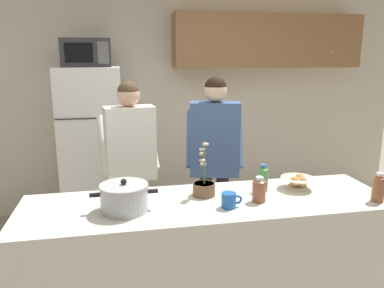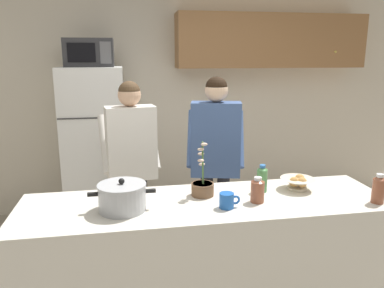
{
  "view_description": "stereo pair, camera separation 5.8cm",
  "coord_description": "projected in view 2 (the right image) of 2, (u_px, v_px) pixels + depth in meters",
  "views": [
    {
      "loc": [
        -0.55,
        -2.22,
        1.84
      ],
      "look_at": [
        0.0,
        0.55,
        1.17
      ],
      "focal_mm": 35.48,
      "sensor_mm": 36.0,
      "label": 1
    },
    {
      "loc": [
        -0.49,
        -2.23,
        1.84
      ],
      "look_at": [
        0.0,
        0.55,
        1.17
      ],
      "focal_mm": 35.48,
      "sensor_mm": 36.0,
      "label": 2
    }
  ],
  "objects": [
    {
      "name": "back_wall_unit",
      "position": [
        186.0,
        89.0,
        4.52
      ],
      "size": [
        6.0,
        0.48,
        2.6
      ],
      "color": "beige",
      "rests_on": "ground"
    },
    {
      "name": "kitchen_island",
      "position": [
        206.0,
        265.0,
        2.54
      ],
      "size": [
        2.38,
        0.68,
        0.92
      ],
      "primitive_type": "cube",
      "color": "silver",
      "rests_on": "ground"
    },
    {
      "name": "refrigerator",
      "position": [
        95.0,
        148.0,
        4.08
      ],
      "size": [
        0.64,
        0.68,
        1.72
      ],
      "color": "white",
      "rests_on": "ground"
    },
    {
      "name": "microwave",
      "position": [
        89.0,
        53.0,
        3.83
      ],
      "size": [
        0.48,
        0.37,
        0.28
      ],
      "color": "#2D2D30",
      "rests_on": "refrigerator"
    },
    {
      "name": "person_near_pot",
      "position": [
        131.0,
        153.0,
        3.25
      ],
      "size": [
        0.54,
        0.47,
        1.63
      ],
      "color": "black",
      "rests_on": "ground"
    },
    {
      "name": "person_by_sink",
      "position": [
        216.0,
        149.0,
        3.29
      ],
      "size": [
        0.57,
        0.5,
        1.66
      ],
      "color": "black",
      "rests_on": "ground"
    },
    {
      "name": "cooking_pot",
      "position": [
        122.0,
        197.0,
        2.28
      ],
      "size": [
        0.4,
        0.29,
        0.2
      ],
      "color": "#ADAFB5",
      "rests_on": "kitchen_island"
    },
    {
      "name": "coffee_mug",
      "position": [
        227.0,
        200.0,
        2.32
      ],
      "size": [
        0.13,
        0.09,
        0.1
      ],
      "color": "#1E59B2",
      "rests_on": "kitchen_island"
    },
    {
      "name": "bread_bowl",
      "position": [
        298.0,
        183.0,
        2.63
      ],
      "size": [
        0.24,
        0.24,
        0.1
      ],
      "color": "beige",
      "rests_on": "kitchen_island"
    },
    {
      "name": "bottle_near_edge",
      "position": [
        262.0,
        179.0,
        2.59
      ],
      "size": [
        0.07,
        0.07,
        0.19
      ],
      "color": "#4C8C4C",
      "rests_on": "kitchen_island"
    },
    {
      "name": "bottle_mid_counter",
      "position": [
        258.0,
        190.0,
        2.4
      ],
      "size": [
        0.09,
        0.09,
        0.17
      ],
      "color": "brown",
      "rests_on": "kitchen_island"
    },
    {
      "name": "bottle_far_corner",
      "position": [
        379.0,
        189.0,
        2.39
      ],
      "size": [
        0.08,
        0.08,
        0.19
      ],
      "color": "brown",
      "rests_on": "kitchen_island"
    },
    {
      "name": "potted_orchid",
      "position": [
        203.0,
        186.0,
        2.52
      ],
      "size": [
        0.15,
        0.15,
        0.37
      ],
      "color": "brown",
      "rests_on": "kitchen_island"
    }
  ]
}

